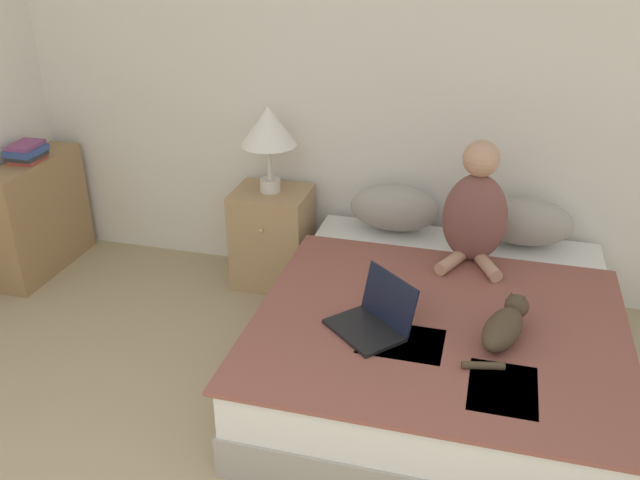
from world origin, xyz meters
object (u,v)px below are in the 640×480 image
person_sitting (475,211)px  bookshelf (40,216)px  cat_tabby (505,326)px  book_stack_top (27,152)px  bed (439,342)px  pillow_far (525,222)px  nightstand (272,237)px  laptop_open (373,319)px  table_lamp (268,129)px  pillow_near (394,208)px

person_sitting → bookshelf: 2.82m
person_sitting → cat_tabby: 0.81m
person_sitting → book_stack_top: person_sitting is taller
bed → cat_tabby: (0.30, -0.25, 0.31)m
book_stack_top → pillow_far: bearing=4.8°
bookshelf → cat_tabby: bearing=-14.8°
nightstand → bookshelf: bearing=-171.9°
cat_tabby → laptop_open: size_ratio=1.06×
cat_tabby → pillow_far: bearing=13.4°
person_sitting → nightstand: size_ratio=1.08×
cat_tabby → table_lamp: size_ratio=0.89×
laptop_open → bookshelf: bearing=-157.9°
laptop_open → table_lamp: (-0.86, 1.07, 0.53)m
pillow_near → laptop_open: 1.11m
table_lamp → book_stack_top: table_lamp is taller
bed → cat_tabby: bearing=-40.5°
pillow_near → nightstand: pillow_near is taller
bed → pillow_far: 0.95m
bed → table_lamp: (-1.15, 0.76, 0.81)m
laptop_open → nightstand: bearing=170.3°
pillow_far → laptop_open: 1.30m
bed → pillow_far: bearing=64.4°
bed → nightstand: (-1.15, 0.76, 0.09)m
person_sitting → cat_tabby: (0.20, -0.76, -0.22)m
person_sitting → laptop_open: (-0.39, -0.82, -0.24)m
cat_tabby → nightstand: 1.78m
pillow_far → book_stack_top: book_stack_top is taller
bed → pillow_near: 0.95m
person_sitting → pillow_near: bearing=149.1°
bed → nightstand: nightstand is taller
pillow_near → bookshelf: bearing=-173.7°
pillow_near → laptop_open: (0.09, -1.10, -0.09)m
table_lamp → bookshelf: size_ratio=0.67×
laptop_open → book_stack_top: (-2.41, 0.85, 0.32)m
nightstand → bookshelf: size_ratio=0.80×
pillow_far → nightstand: 1.55m
pillow_far → nightstand: bearing=-178.7°
bed → laptop_open: bearing=-133.3°
bed → table_lamp: table_lamp is taller
pillow_near → nightstand: bearing=-177.4°
table_lamp → bookshelf: 1.69m
book_stack_top → person_sitting: bearing=-0.6°
person_sitting → bookshelf: (-2.80, 0.03, -0.37)m
bed → book_stack_top: 2.82m
cat_tabby → book_stack_top: (-2.99, 0.79, 0.29)m
pillow_near → person_sitting: (0.48, -0.29, 0.16)m
bookshelf → pillow_far: bearing=4.7°
table_lamp → bed: bearing=-33.3°
pillow_far → table_lamp: (-1.53, -0.04, 0.44)m
pillow_near → person_sitting: size_ratio=0.78×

